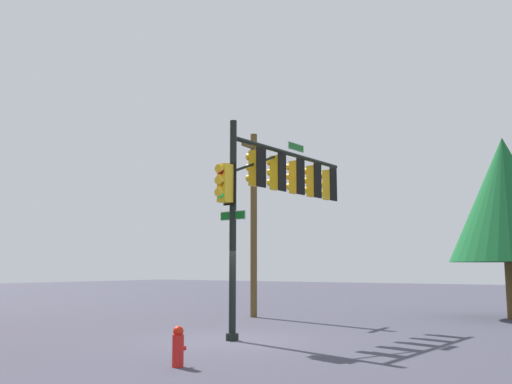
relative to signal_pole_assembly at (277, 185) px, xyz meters
name	(u,v)px	position (x,y,z in m)	size (l,w,h in m)	color
ground_plane	(232,341)	(-2.22, 0.12, -4.68)	(120.00, 120.00, 0.00)	#3E3D4B
signal_pole_assembly	(277,185)	(0.00, 0.00, 0.00)	(6.73, 1.07, 6.34)	black
utility_pole	(254,221)	(4.29, 3.83, -0.67)	(1.80, 0.28, 7.76)	brown
fire_hydrant	(178,347)	(-6.22, -1.45, -4.27)	(0.33, 0.24, 0.83)	red
tree_near	(506,199)	(9.40, -5.22, 0.15)	(4.64, 4.64, 7.42)	brown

